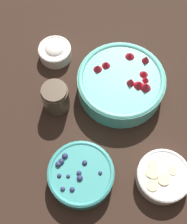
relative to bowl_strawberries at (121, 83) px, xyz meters
The scene contains 6 objects.
ground_plane 0.10m from the bowl_strawberries, 143.54° to the left, with size 4.00×4.00×0.00m, color black.
bowl_strawberries is the anchor object (origin of this frame).
bowl_blueberries 0.29m from the bowl_strawberries, 145.95° to the left, with size 0.17×0.17×0.06m.
bowl_bananas 0.29m from the bowl_strawberries, behind, with size 0.14×0.14×0.05m.
bowl_cream 0.24m from the bowl_strawberries, 47.61° to the left, with size 0.10×0.10×0.05m.
jar_chocolate 0.19m from the bowl_strawberries, 93.63° to the left, with size 0.08×0.08×0.09m.
Camera 1 is at (-0.36, 0.11, 0.83)m, focal length 50.00 mm.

